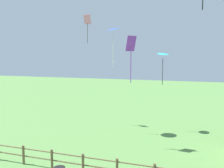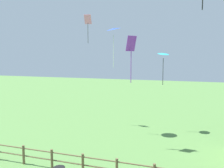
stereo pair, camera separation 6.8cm
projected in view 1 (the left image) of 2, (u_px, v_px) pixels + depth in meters
wooden_fence at (100, 165)px, 12.91m from camera, size 21.02×0.14×1.11m
kite_purple_streamer at (131, 50)px, 16.66m from camera, size 0.65×0.76×3.14m
kite_pink_diamond at (87, 23)px, 22.44m from camera, size 0.70×0.52×2.51m
kite_cyan_delta at (163, 55)px, 20.58m from camera, size 1.32×1.32×2.72m
kite_blue_delta at (113, 30)px, 19.85m from camera, size 1.63×1.63×3.31m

